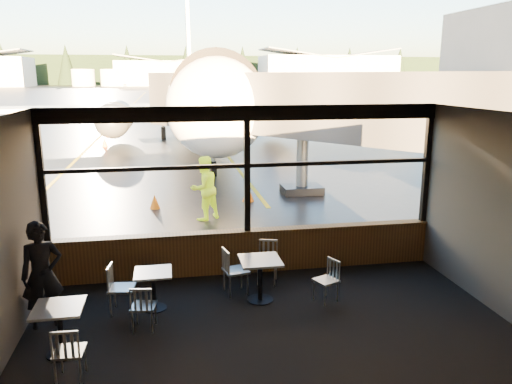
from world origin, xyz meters
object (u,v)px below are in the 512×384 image
object	(u,v)px
chair_near_w	(236,271)
chair_left_s	(69,352)
chair_near_n	(267,262)
ground_crew	(204,188)
cone_extra	(155,202)
cafe_table_near	(260,280)
jet_bridge	(330,135)
cafe_table_left	(61,331)
airliner	(197,54)
passenger	(42,275)
chair_mid_w	(122,289)
chair_mid_s	(144,307)
chair_near_e	(326,281)
cone_wing	(105,143)
cafe_table_mid	(154,290)
cone_nose	(248,193)

from	to	relation	value
chair_near_w	chair_left_s	world-z (taller)	chair_near_w
chair_near_n	chair_left_s	size ratio (longest dim) A/B	1.03
ground_crew	cone_extra	distance (m)	2.17
cafe_table_near	jet_bridge	bearing A→B (deg)	62.54
cafe_table_left	cone_extra	world-z (taller)	cafe_table_left
airliner	passenger	world-z (taller)	airliner
chair_near_w	chair_mid_w	xyz separation A→B (m)	(-2.07, -0.40, -0.02)
chair_mid_s	passenger	world-z (taller)	passenger
airliner	chair_near_e	distance (m)	24.29
chair_mid_s	chair_left_s	world-z (taller)	chair_left_s
chair_near_w	cone_extra	world-z (taller)	chair_near_w
jet_bridge	chair_near_e	bearing A→B (deg)	-108.59
chair_near_w	cone_wing	size ratio (longest dim) A/B	1.87
cone_extra	cafe_table_mid	bearing A→B (deg)	-89.12
cafe_table_left	chair_mid_w	bearing A→B (deg)	58.17
ground_crew	passenger	bearing A→B (deg)	28.11
cone_wing	jet_bridge	bearing A→B (deg)	-59.15
cafe_table_left	chair_near_e	world-z (taller)	chair_near_e
airliner	cafe_table_mid	world-z (taller)	airliner
cafe_table_near	cafe_table_mid	distance (m)	1.92
ground_crew	cone_extra	size ratio (longest dim) A/B	4.10
passenger	cone_wing	bearing A→B (deg)	75.82
chair_left_s	cone_wing	size ratio (longest dim) A/B	1.70
airliner	passenger	distance (m)	24.59
cafe_table_mid	chair_near_e	distance (m)	3.12
cafe_table_left	chair_near_e	bearing A→B (deg)	13.24
cafe_table_mid	cone_extra	distance (m)	7.02
chair_mid_s	cafe_table_near	bearing A→B (deg)	28.65
cone_extra	cone_wing	bearing A→B (deg)	102.05
chair_near_w	cafe_table_mid	bearing A→B (deg)	-87.76
cone_wing	chair_near_e	bearing A→B (deg)	-73.81
cone_nose	cone_extra	world-z (taller)	cone_nose
cafe_table_left	chair_near_w	xyz separation A→B (m)	(2.86, 1.67, 0.07)
chair_mid_w	cone_nose	xyz separation A→B (m)	(3.47, 7.43, -0.17)
chair_mid_w	cone_wing	distance (m)	21.68
jet_bridge	cafe_table_near	world-z (taller)	jet_bridge
chair_near_w	chair_near_n	distance (m)	0.80
chair_mid_w	chair_near_n	bearing A→B (deg)	113.50
passenger	cone_nose	world-z (taller)	passenger
cafe_table_left	chair_mid_s	distance (m)	1.31
cafe_table_left	chair_mid_w	xyz separation A→B (m)	(0.79, 1.27, 0.05)
passenger	cone_extra	world-z (taller)	passenger
chair_near_e	cone_nose	bearing A→B (deg)	-21.30
cone_wing	cone_extra	distance (m)	14.81
chair_near_e	cafe_table_near	bearing A→B (deg)	56.07
cafe_table_left	chair_near_e	distance (m)	4.57
cafe_table_near	passenger	world-z (taller)	passenger
cafe_table_left	chair_left_s	distance (m)	0.72
chair_left_s	chair_mid_s	bearing A→B (deg)	55.79
jet_bridge	chair_near_w	world-z (taller)	jet_bridge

